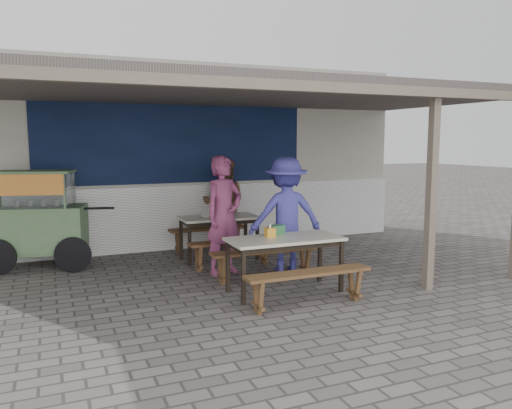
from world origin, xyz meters
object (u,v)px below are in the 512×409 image
object	(u,v)px
donation_box	(276,230)
patron_wall_side	(224,203)
patron_street_side	(224,215)
bench_left_wall	(208,234)
bench_right_wall	(265,257)
condiment_bowl	(205,215)
table_right	(285,243)
bench_right_street	(308,280)
bench_left_street	(232,248)
table_left	(219,221)
patron_right_table	(286,215)
condiment_jar	(226,212)
vendor_cart	(39,216)
tissue_box	(270,232)

from	to	relation	value
donation_box	patron_wall_side	bearing A→B (deg)	85.87
patron_street_side	bench_left_wall	bearing A→B (deg)	61.29
bench_left_wall	donation_box	world-z (taller)	donation_box
bench_right_wall	condiment_bowl	xyz separation A→B (m)	(-0.44, 1.53, 0.43)
table_right	donation_box	world-z (taller)	donation_box
patron_wall_side	patron_street_side	bearing A→B (deg)	94.89
bench_right_street	table_right	bearing A→B (deg)	90.00
table_right	bench_right_street	bearing A→B (deg)	-90.00
bench_left_street	bench_right_wall	world-z (taller)	same
patron_street_side	condiment_bowl	xyz separation A→B (m)	(0.00, 0.98, -0.14)
patron_wall_side	donation_box	world-z (taller)	patron_wall_side
bench_left_wall	condiment_bowl	world-z (taller)	condiment_bowl
table_left	patron_right_table	bearing A→B (deg)	-57.65
patron_right_table	donation_box	bearing A→B (deg)	66.82
patron_street_side	donation_box	size ratio (longest dim) A/B	8.97
patron_street_side	donation_box	xyz separation A→B (m)	(0.42, -0.99, -0.09)
bench_right_wall	patron_street_side	xyz separation A→B (m)	(-0.44, 0.55, 0.57)
bench_left_wall	table_left	bearing A→B (deg)	-90.00
patron_right_table	condiment_bowl	bearing A→B (deg)	-40.93
bench_left_wall	bench_right_wall	bearing A→B (deg)	-84.20
table_right	patron_wall_side	xyz separation A→B (m)	(0.18, 2.99, 0.18)
patron_street_side	condiment_jar	distance (m)	1.15
patron_street_side	patron_right_table	xyz separation A→B (m)	(0.94, -0.22, -0.02)
condiment_bowl	vendor_cart	bearing A→B (deg)	169.67
bench_left_street	patron_right_table	distance (m)	1.03
vendor_cart	donation_box	distance (m)	3.89
bench_right_wall	condiment_jar	bearing A→B (deg)	91.37
vendor_cart	tissue_box	bearing A→B (deg)	-27.40
bench_right_wall	patron_street_side	distance (m)	0.90
tissue_box	bench_right_wall	bearing A→B (deg)	73.07
table_left	tissue_box	world-z (taller)	tissue_box
bench_right_wall	tissue_box	world-z (taller)	tissue_box
bench_right_street	vendor_cart	xyz separation A→B (m)	(-3.05, 3.33, 0.51)
bench_left_wall	patron_street_side	world-z (taller)	patron_street_side
table_left	bench_left_street	distance (m)	0.73
patron_wall_side	tissue_box	size ratio (longest dim) A/B	13.93
patron_street_side	table_right	bearing A→B (deg)	-90.67
table_left	donation_box	bearing A→B (deg)	-84.26
table_left	donation_box	distance (m)	1.92
bench_left_street	donation_box	xyz separation A→B (m)	(0.19, -1.25, 0.48)
patron_right_table	table_right	bearing A→B (deg)	74.16
condiment_jar	condiment_bowl	world-z (taller)	condiment_jar
table_right	donation_box	xyz separation A→B (m)	(-0.02, 0.22, 0.14)
tissue_box	patron_street_side	bearing A→B (deg)	104.22
bench_left_street	table_right	distance (m)	1.53
bench_right_wall	condiment_bowl	distance (m)	1.64
donation_box	tissue_box	bearing A→B (deg)	-144.99
bench_left_wall	bench_left_street	bearing A→B (deg)	-90.00
table_right	bench_right_wall	distance (m)	0.74
condiment_bowl	bench_left_street	bearing A→B (deg)	-72.77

